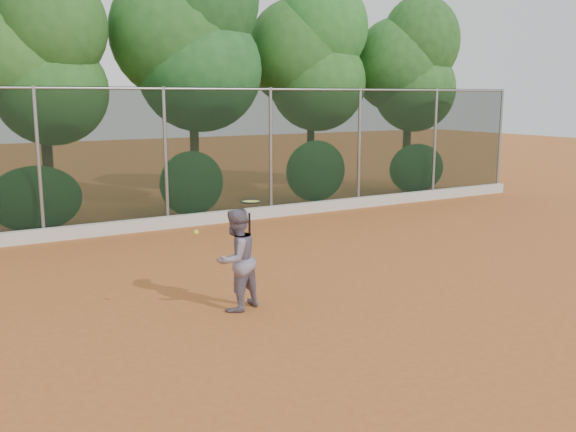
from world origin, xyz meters
TOP-DOWN VIEW (x-y plane):
  - ground at (0.00, 0.00)m, footprint 80.00×80.00m
  - concrete_curb at (0.00, 6.82)m, footprint 24.00×0.20m
  - tennis_player at (-1.32, 0.34)m, footprint 0.95×0.86m
  - chainlink_fence at (-0.00, 7.00)m, footprint 24.09×0.09m
  - foliage_backdrop at (-0.55, 8.98)m, footprint 23.70×3.63m
  - tennis_racket at (-1.10, 0.26)m, footprint 0.39×0.39m
  - tennis_ball_in_flight at (-2.11, -0.02)m, footprint 0.07×0.07m

SIDE VIEW (x-z plane):
  - ground at x=0.00m, z-range 0.00..0.00m
  - concrete_curb at x=0.00m, z-range 0.00..0.30m
  - tennis_player at x=-1.32m, z-range 0.00..1.60m
  - tennis_ball_in_flight at x=-2.11m, z-range 1.34..1.42m
  - tennis_racket at x=-1.10m, z-range 1.39..1.92m
  - chainlink_fence at x=0.00m, z-range 0.11..3.61m
  - foliage_backdrop at x=-0.55m, z-range 0.63..8.18m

